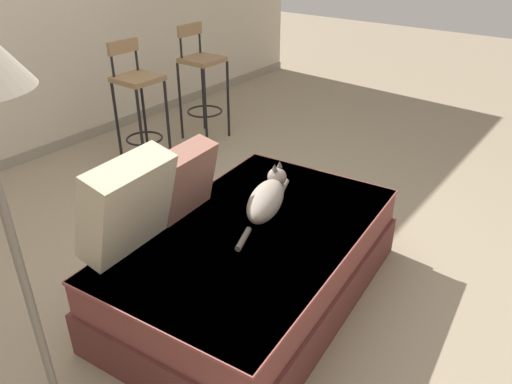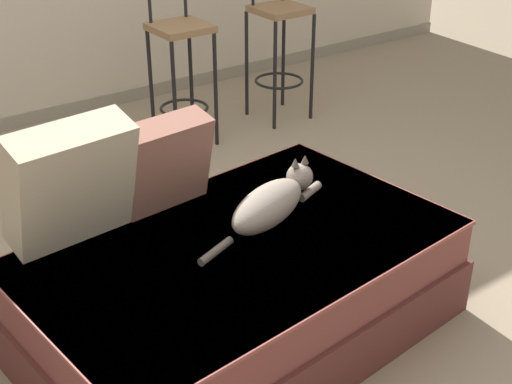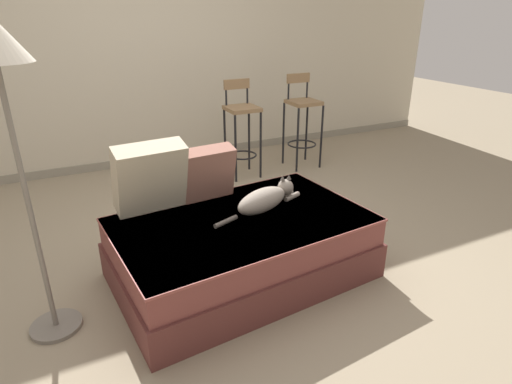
% 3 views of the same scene
% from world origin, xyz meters
% --- Properties ---
extents(ground_plane, '(16.00, 16.00, 0.00)m').
position_xyz_m(ground_plane, '(0.00, 0.00, 0.00)').
color(ground_plane, gray).
rests_on(ground_plane, ground).
extents(wall_back_panel, '(8.00, 0.10, 2.60)m').
position_xyz_m(wall_back_panel, '(0.00, 2.25, 1.30)').
color(wall_back_panel, beige).
rests_on(wall_back_panel, ground).
extents(wall_baseboard_trim, '(8.00, 0.02, 0.09)m').
position_xyz_m(wall_baseboard_trim, '(0.00, 2.20, 0.04)').
color(wall_baseboard_trim, gray).
rests_on(wall_baseboard_trim, ground).
extents(couch, '(1.71, 1.16, 0.43)m').
position_xyz_m(couch, '(0.00, -0.40, 0.22)').
color(couch, brown).
rests_on(couch, ground).
extents(throw_pillow_corner, '(0.47, 0.31, 0.48)m').
position_xyz_m(throw_pillow_corner, '(-0.48, -0.04, 0.67)').
color(throw_pillow_corner, beige).
rests_on(throw_pillow_corner, couch).
extents(throw_pillow_middle, '(0.38, 0.24, 0.38)m').
position_xyz_m(throw_pillow_middle, '(-0.08, 0.00, 0.62)').
color(throw_pillow_middle, '#936051').
rests_on(throw_pillow_middle, couch).
extents(cat, '(0.72, 0.32, 0.19)m').
position_xyz_m(cat, '(0.20, -0.34, 0.50)').
color(cat, gray).
rests_on(cat, couch).
extents(bar_stool_near_window, '(0.32, 0.32, 1.01)m').
position_xyz_m(bar_stool_near_window, '(0.79, 1.36, 0.58)').
color(bar_stool_near_window, black).
rests_on(bar_stool_near_window, ground).
extents(bar_stool_by_doorway, '(0.33, 0.33, 1.02)m').
position_xyz_m(bar_stool_by_doorway, '(1.53, 1.36, 0.58)').
color(bar_stool_by_doorway, black).
rests_on(bar_stool_by_doorway, ground).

